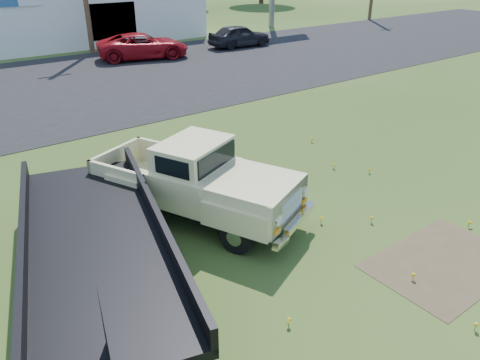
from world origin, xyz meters
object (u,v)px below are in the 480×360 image
(dark_sedan, at_px, (239,36))
(vintage_pickup_truck, at_px, (194,180))
(flatbed_trailer, at_px, (94,234))
(red_pickup, at_px, (143,46))

(dark_sedan, bearing_deg, vintage_pickup_truck, 144.09)
(vintage_pickup_truck, relative_size, dark_sedan, 1.25)
(flatbed_trailer, bearing_deg, red_pickup, 76.42)
(dark_sedan, bearing_deg, flatbed_trailer, 140.58)
(vintage_pickup_truck, relative_size, flatbed_trailer, 0.71)
(red_pickup, height_order, dark_sedan, red_pickup)
(vintage_pickup_truck, distance_m, red_pickup, 18.43)
(flatbed_trailer, bearing_deg, vintage_pickup_truck, 34.21)
(red_pickup, distance_m, dark_sedan, 6.64)
(vintage_pickup_truck, bearing_deg, dark_sedan, 26.84)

